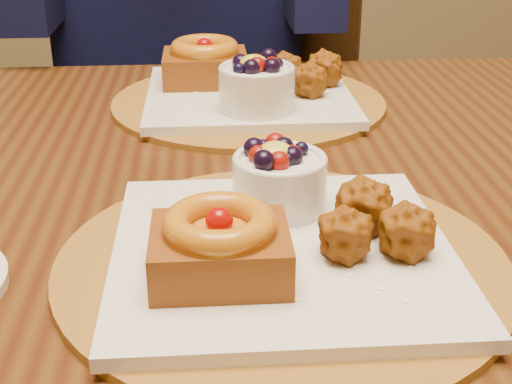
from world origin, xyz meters
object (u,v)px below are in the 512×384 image
Objects in this scene: dining_table at (261,226)px; chair_far at (230,123)px; place_setting_far at (246,87)px; place_setting_near at (279,239)px.

dining_table is 1.59× the size of chair_far.
chair_far reaches higher than place_setting_far.
dining_table is at bearing -67.85° from chair_far.
dining_table is 4.21× the size of place_setting_far.
dining_table is 0.24m from place_setting_far.
place_setting_far is 0.38× the size of chair_far.
place_setting_near is 0.38× the size of chair_far.
chair_far is (-0.01, 0.70, -0.12)m from dining_table.
place_setting_far is at bearing 90.14° from place_setting_near.
place_setting_near is (-0.00, -0.22, 0.10)m from dining_table.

